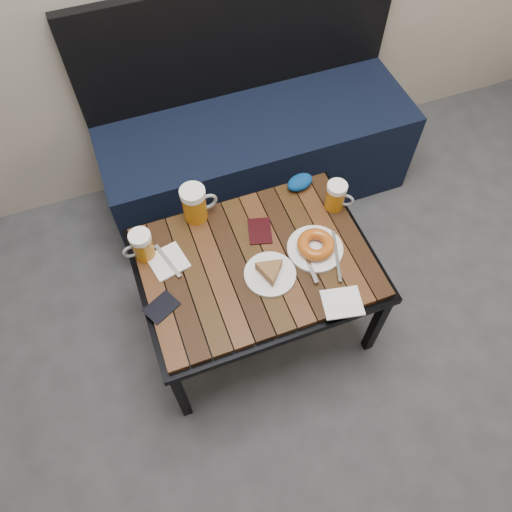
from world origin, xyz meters
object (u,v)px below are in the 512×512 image
object	(u,v)px
bench	(255,146)
plate_bagel	(316,247)
knit_pouch	(300,182)
beer_mug_centre	(195,204)
beer_mug_right	(336,196)
cafe_table	(256,267)
beer_mug_left	(142,246)
passport_burgundy	(260,231)
plate_pie	(270,272)
passport_navy	(161,307)

from	to	relation	value
bench	plate_bagel	xyz separation A→B (m)	(-0.05, -0.74, 0.22)
bench	knit_pouch	distance (m)	0.50
beer_mug_centre	beer_mug_right	distance (m)	0.52
cafe_table	knit_pouch	distance (m)	0.39
beer_mug_left	passport_burgundy	world-z (taller)	beer_mug_left
plate_pie	cafe_table	bearing A→B (deg)	108.20
bench	beer_mug_left	bearing A→B (deg)	-138.50
beer_mug_right	plate_pie	xyz separation A→B (m)	(-0.34, -0.20, -0.04)
bench	cafe_table	distance (m)	0.77
plate_bagel	passport_navy	bearing A→B (deg)	-176.80
beer_mug_right	plate_bagel	distance (m)	0.22
beer_mug_centre	beer_mug_left	bearing A→B (deg)	-159.27
bench	cafe_table	bearing A→B (deg)	-110.11
cafe_table	beer_mug_right	size ratio (longest dim) A/B	7.03
cafe_table	passport_burgundy	distance (m)	0.13
bench	passport_burgundy	world-z (taller)	bench
bench	plate_pie	distance (m)	0.84
bench	cafe_table	size ratio (longest dim) A/B	1.67
beer_mug_left	plate_pie	size ratio (longest dim) A/B	0.68
beer_mug_left	passport_burgundy	distance (m)	0.43
bench	passport_burgundy	bearing A→B (deg)	-108.77
beer_mug_left	plate_bagel	world-z (taller)	beer_mug_left
bench	beer_mug_centre	distance (m)	0.66
bench	beer_mug_right	bearing A→B (deg)	-79.97
plate_pie	bench	bearing A→B (deg)	73.28
plate_pie	plate_bagel	distance (m)	0.19
beer_mug_left	beer_mug_right	bearing A→B (deg)	173.31
cafe_table	beer_mug_right	bearing A→B (deg)	18.98
beer_mug_centre	plate_bagel	xyz separation A→B (m)	(0.35, -0.29, -0.05)
beer_mug_left	passport_navy	world-z (taller)	beer_mug_left
passport_navy	beer_mug_centre	bearing A→B (deg)	119.03
cafe_table	passport_navy	xyz separation A→B (m)	(-0.36, -0.07, 0.05)
bench	cafe_table	xyz separation A→B (m)	(-0.26, -0.71, 0.16)
beer_mug_left	cafe_table	bearing A→B (deg)	152.44
cafe_table	beer_mug_left	size ratio (longest dim) A/B	6.84
beer_mug_centre	knit_pouch	world-z (taller)	beer_mug_centre
beer_mug_left	knit_pouch	xyz separation A→B (m)	(0.64, 0.10, -0.04)
passport_navy	bench	bearing A→B (deg)	114.48
cafe_table	beer_mug_left	xyz separation A→B (m)	(-0.36, 0.16, 0.11)
plate_bagel	beer_mug_right	bearing A→B (deg)	46.56
beer_mug_centre	passport_burgundy	xyz separation A→B (m)	(0.20, -0.15, -0.07)
plate_bagel	passport_navy	xyz separation A→B (m)	(-0.57, -0.03, -0.02)
cafe_table	passport_navy	world-z (taller)	passport_navy
cafe_table	passport_navy	distance (m)	0.37
bench	cafe_table	world-z (taller)	bench
beer_mug_right	passport_navy	xyz separation A→B (m)	(-0.72, -0.19, -0.06)
cafe_table	knit_pouch	size ratio (longest dim) A/B	7.70
beer_mug_centre	cafe_table	bearing A→B (deg)	-65.83
plate_bagel	knit_pouch	world-z (taller)	plate_bagel
beer_mug_left	beer_mug_right	world-z (taller)	beer_mug_left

